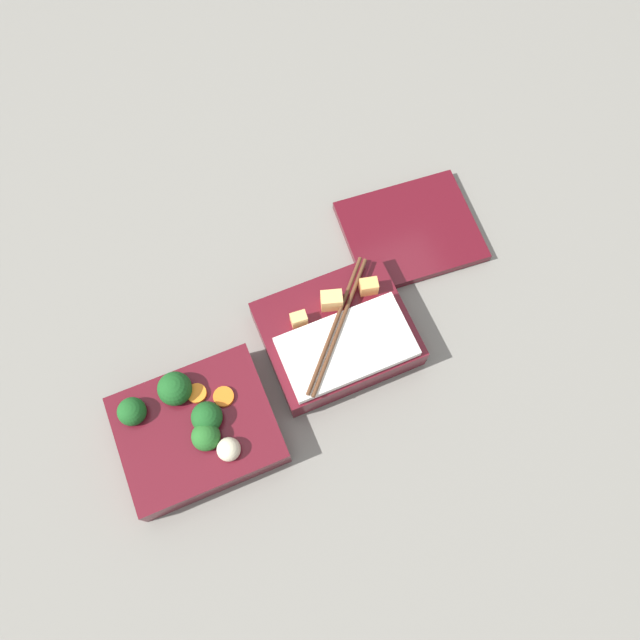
% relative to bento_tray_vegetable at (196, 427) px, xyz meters
% --- Properties ---
extents(ground_plane, '(3.00, 3.00, 0.00)m').
position_rel_bento_tray_vegetable_xyz_m(ground_plane, '(0.10, 0.02, -0.03)').
color(ground_plane, slate).
extents(bento_tray_vegetable, '(0.19, 0.16, 0.08)m').
position_rel_bento_tray_vegetable_xyz_m(bento_tray_vegetable, '(0.00, 0.00, 0.00)').
color(bento_tray_vegetable, '#510F19').
rests_on(bento_tray_vegetable, ground_plane).
extents(bento_tray_rice, '(0.19, 0.16, 0.07)m').
position_rel_bento_tray_vegetable_xyz_m(bento_tray_rice, '(0.21, 0.04, -0.00)').
color(bento_tray_rice, '#510F19').
rests_on(bento_tray_rice, ground_plane).
extents(bento_lid, '(0.20, 0.17, 0.01)m').
position_rel_bento_tray_vegetable_xyz_m(bento_lid, '(0.37, 0.16, -0.02)').
color(bento_lid, '#510F19').
rests_on(bento_lid, ground_plane).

